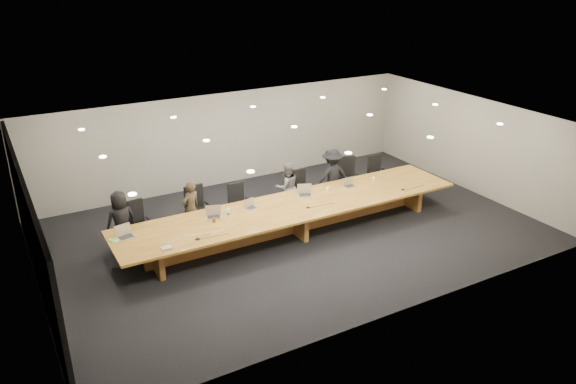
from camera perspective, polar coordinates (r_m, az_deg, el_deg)
name	(u,v)px	position (r m, az deg, el deg)	size (l,w,h in m)	color
ground	(294,232)	(14.25, 0.59, -4.12)	(12.00, 12.00, 0.00)	black
back_wall	(228,139)	(17.06, -6.13, 5.42)	(12.00, 0.02, 2.80)	#B9B5A8
left_wall_panel	(32,237)	(12.13, -24.58, -4.16)	(0.08, 7.84, 2.74)	black
conference_table	(294,214)	(14.02, 0.60, -2.22)	(9.00, 1.80, 0.75)	brown
chair_far_left	(138,224)	(13.82, -14.95, -3.19)	(0.58, 0.58, 1.15)	black
chair_left	(199,209)	(14.26, -9.07, -1.75)	(0.61, 0.61, 1.20)	black
chair_mid_left	(240,203)	(14.61, -4.91, -1.17)	(0.55, 0.55, 1.08)	black
chair_mid_right	(302,189)	(15.46, 1.42, 0.30)	(0.55, 0.55, 1.08)	black
chair_right	(349,178)	(16.20, 6.19, 1.46)	(0.61, 0.61, 1.20)	black
chair_far_right	(378,173)	(16.81, 9.13, 1.90)	(0.55, 0.55, 1.09)	black
person_a	(121,221)	(13.72, -16.59, -2.84)	(0.72, 0.47, 1.47)	black
person_b	(191,208)	(14.06, -9.82, -1.66)	(0.52, 0.34, 1.42)	#33291B
person_c	(287,187)	(15.20, -0.11, 0.51)	(0.67, 0.52, 1.38)	#5E5E60
person_d	(332,176)	(15.72, 4.48, 1.62)	(1.02, 0.59, 1.59)	black
laptop_a	(125,232)	(12.79, -16.18, -3.91)	(0.37, 0.27, 0.29)	#C6B497
laptop_b	(214,213)	(13.32, -7.57, -2.08)	(0.36, 0.26, 0.28)	tan
laptop_c	(252,204)	(13.75, -3.69, -1.22)	(0.29, 0.21, 0.23)	#BCAB90
laptop_d	(305,191)	(14.43, 1.75, 0.14)	(0.37, 0.27, 0.29)	#BBA98F
laptop_e	(350,183)	(15.12, 6.33, 0.96)	(0.29, 0.21, 0.23)	tan
water_bottle	(228,213)	(13.27, -6.08, -2.18)	(0.08, 0.08, 0.24)	silver
amber_mug	(214,220)	(13.15, -7.52, -2.86)	(0.08, 0.08, 0.10)	brown
paper_cup_near	(327,189)	(14.80, 4.03, 0.29)	(0.08, 0.08, 0.10)	white
paper_cup_far	(373,179)	(15.63, 8.67, 1.31)	(0.08, 0.08, 0.09)	silver
notepad	(114,240)	(12.80, -17.25, -4.71)	(0.22, 0.18, 0.01)	silver
lime_gadget	(113,240)	(12.78, -17.33, -4.67)	(0.15, 0.09, 0.02)	#54CC36
av_box	(166,248)	(12.18, -12.27, -5.57)	(0.22, 0.17, 0.03)	#BBBBC0
mic_left	(198,239)	(12.44, -9.17, -4.70)	(0.13, 0.13, 0.03)	black
mic_center	(308,207)	(13.80, 2.06, -1.55)	(0.11, 0.11, 0.03)	black
mic_right	(403,189)	(15.17, 11.60, 0.27)	(0.11, 0.11, 0.03)	black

